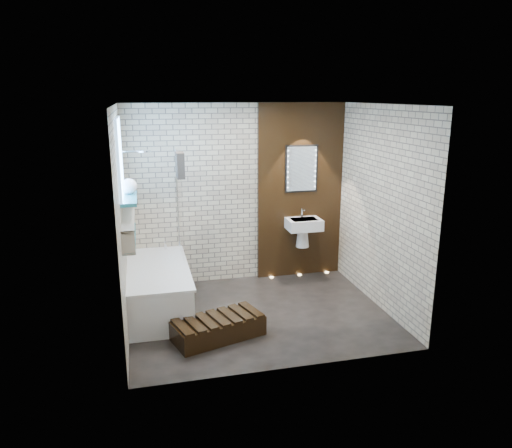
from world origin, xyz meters
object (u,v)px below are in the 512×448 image
object	(u,v)px
washbasin	(304,228)
walnut_step	(218,328)
bathtub	(158,288)
bath_screen	(180,205)
led_mirror	(301,169)

from	to	relation	value
washbasin	walnut_step	size ratio (longest dim) A/B	0.57
bathtub	bath_screen	world-z (taller)	bath_screen
bathtub	walnut_step	world-z (taller)	bathtub
washbasin	walnut_step	bearing A→B (deg)	-134.77
led_mirror	bath_screen	bearing A→B (deg)	-169.34
bath_screen	walnut_step	distance (m)	1.83
washbasin	walnut_step	xyz separation A→B (m)	(-1.55, -1.56, -0.68)
led_mirror	walnut_step	xyz separation A→B (m)	(-1.55, -1.72, -1.54)
bath_screen	walnut_step	size ratio (longest dim) A/B	1.37
led_mirror	washbasin	bearing A→B (deg)	-90.00
washbasin	led_mirror	distance (m)	0.88
bath_screen	washbasin	xyz separation A→B (m)	(1.82, 0.18, -0.49)
bathtub	washbasin	world-z (taller)	washbasin
bath_screen	washbasin	distance (m)	1.89
led_mirror	walnut_step	world-z (taller)	led_mirror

